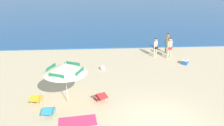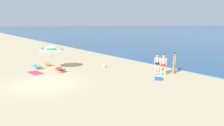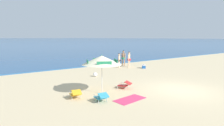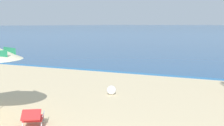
{
  "view_description": "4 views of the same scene",
  "coord_description": "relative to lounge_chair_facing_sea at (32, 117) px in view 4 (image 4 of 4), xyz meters",
  "views": [
    {
      "loc": [
        -2.8,
        -8.59,
        6.54
      ],
      "look_at": [
        -1.9,
        5.08,
        1.15
      ],
      "focal_mm": 36.24,
      "sensor_mm": 36.0,
      "label": 1
    },
    {
      "loc": [
        14.79,
        -4.57,
        4.17
      ],
      "look_at": [
        0.46,
        5.57,
        0.98
      ],
      "focal_mm": 34.44,
      "sensor_mm": 36.0,
      "label": 2
    },
    {
      "loc": [
        -10.12,
        -6.82,
        3.36
      ],
      "look_at": [
        -2.04,
        4.8,
        1.36
      ],
      "focal_mm": 29.34,
      "sensor_mm": 36.0,
      "label": 3
    },
    {
      "loc": [
        2.64,
        -3.94,
        2.76
      ],
      "look_at": [
        -1.83,
        5.38,
        1.44
      ],
      "focal_mm": 49.1,
      "sensor_mm": 36.0,
      "label": 4
    }
  ],
  "objects": [
    {
      "name": "lounge_chair_facing_sea",
      "position": [
        0.0,
        0.0,
        0.0
      ],
      "size": [
        0.91,
        1.02,
        0.51
      ],
      "color": "red",
      "rests_on": "ground"
    },
    {
      "name": "beach_ball",
      "position": [
        0.25,
        4.37,
        -0.1
      ],
      "size": [
        0.36,
        0.36,
        0.36
      ],
      "primitive_type": "sphere",
      "color": "white",
      "rests_on": "ground"
    }
  ]
}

